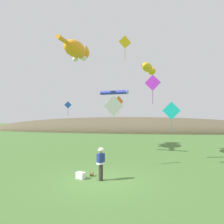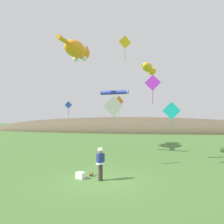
{
  "view_description": "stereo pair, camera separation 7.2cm",
  "coord_description": "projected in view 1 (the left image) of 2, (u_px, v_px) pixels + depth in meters",
  "views": [
    {
      "loc": [
        2.11,
        -11.65,
        3.7
      ],
      "look_at": [
        0.0,
        4.0,
        3.77
      ],
      "focal_mm": 35.0,
      "sensor_mm": 36.0,
      "label": 1
    },
    {
      "loc": [
        2.18,
        -11.64,
        3.7
      ],
      "look_at": [
        0.0,
        4.0,
        3.77
      ],
      "focal_mm": 35.0,
      "sensor_mm": 36.0,
      "label": 2
    }
  ],
  "objects": [
    {
      "name": "ground_plane",
      "position": [
        102.0,
        181.0,
        11.81
      ],
      "size": [
        120.0,
        120.0,
        0.0
      ],
      "primitive_type": "plane",
      "color": "#477033"
    },
    {
      "name": "distant_hill_ridge",
      "position": [
        131.0,
        131.0,
        44.21
      ],
      "size": [
        60.33,
        12.23,
        5.75
      ],
      "color": "brown",
      "rests_on": "ground"
    },
    {
      "name": "festival_attendant",
      "position": [
        101.0,
        163.0,
        11.94
      ],
      "size": [
        0.47,
        0.49,
        1.77
      ],
      "color": "#332D28",
      "rests_on": "ground"
    },
    {
      "name": "kite_spool",
      "position": [
        92.0,
        174.0,
        12.76
      ],
      "size": [
        0.17,
        0.25,
        0.25
      ],
      "color": "olive",
      "rests_on": "ground"
    },
    {
      "name": "picnic_cooler",
      "position": [
        81.0,
        175.0,
        12.26
      ],
      "size": [
        0.58,
        0.49,
        0.36
      ],
      "color": "white",
      "rests_on": "ground"
    },
    {
      "name": "kite_giant_cat",
      "position": [
        77.0,
        50.0,
        22.53
      ],
      "size": [
        2.19,
        6.34,
        1.93
      ],
      "color": "orange"
    },
    {
      "name": "kite_fish_windsock",
      "position": [
        148.0,
        68.0,
        19.42
      ],
      "size": [
        1.49,
        2.95,
        0.88
      ],
      "color": "gold"
    },
    {
      "name": "kite_tube_streamer",
      "position": [
        114.0,
        92.0,
        20.11
      ],
      "size": [
        2.72,
        1.11,
        0.44
      ],
      "color": "#2633A5"
    },
    {
      "name": "kite_diamond_teal",
      "position": [
        171.0,
        111.0,
        17.21
      ],
      "size": [
        1.44,
        0.05,
        2.34
      ],
      "color": "#19BFBF"
    },
    {
      "name": "kite_diamond_violet",
      "position": [
        153.0,
        83.0,
        14.9
      ],
      "size": [
        1.09,
        0.27,
        2.01
      ],
      "color": "purple"
    },
    {
      "name": "kite_diamond_gold",
      "position": [
        125.0,
        42.0,
        16.83
      ],
      "size": [
        0.94,
        0.48,
        1.94
      ],
      "color": "yellow"
    },
    {
      "name": "kite_diamond_orange",
      "position": [
        119.0,
        102.0,
        22.82
      ],
      "size": [
        1.05,
        0.71,
        2.15
      ],
      "color": "orange"
    },
    {
      "name": "kite_diamond_white",
      "position": [
        114.0,
        106.0,
        15.04
      ],
      "size": [
        1.29,
        0.79,
        2.4
      ],
      "color": "white"
    },
    {
      "name": "kite_diamond_blue",
      "position": [
        68.0,
        105.0,
        25.46
      ],
      "size": [
        0.79,
        0.36,
        1.75
      ],
      "color": "blue"
    }
  ]
}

